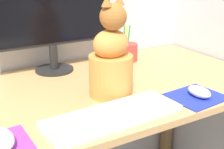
{
  "coord_description": "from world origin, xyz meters",
  "views": [
    {
      "loc": [
        -0.47,
        -1.01,
        1.21
      ],
      "look_at": [
        0.01,
        -0.17,
        0.86
      ],
      "focal_mm": 50.0,
      "sensor_mm": 36.0,
      "label": 1
    }
  ],
  "objects_px": {
    "computer_mouse_left": "(3,139)",
    "computer_mouse_right": "(199,92)",
    "pen_cup": "(128,52)",
    "cat": "(111,60)",
    "monitor": "(51,18)",
    "keyboard": "(113,115)"
  },
  "relations": [
    {
      "from": "computer_mouse_left",
      "to": "monitor",
      "type": "bearing_deg",
      "value": 57.04
    },
    {
      "from": "computer_mouse_left",
      "to": "cat",
      "type": "relative_size",
      "value": 0.32
    },
    {
      "from": "monitor",
      "to": "computer_mouse_right",
      "type": "relative_size",
      "value": 5.73
    },
    {
      "from": "cat",
      "to": "keyboard",
      "type": "bearing_deg",
      "value": -131.15
    },
    {
      "from": "keyboard",
      "to": "computer_mouse_left",
      "type": "xyz_separation_m",
      "value": [
        -0.33,
        0.01,
        0.01
      ]
    },
    {
      "from": "pen_cup",
      "to": "monitor",
      "type": "bearing_deg",
      "value": 174.41
    },
    {
      "from": "computer_mouse_right",
      "to": "cat",
      "type": "relative_size",
      "value": 0.27
    },
    {
      "from": "computer_mouse_right",
      "to": "pen_cup",
      "type": "distance_m",
      "value": 0.51
    },
    {
      "from": "monitor",
      "to": "computer_mouse_right",
      "type": "bearing_deg",
      "value": -57.41
    },
    {
      "from": "computer_mouse_left",
      "to": "computer_mouse_right",
      "type": "xyz_separation_m",
      "value": [
        0.68,
        -0.03,
        0.0
      ]
    },
    {
      "from": "keyboard",
      "to": "pen_cup",
      "type": "relative_size",
      "value": 2.59
    },
    {
      "from": "computer_mouse_left",
      "to": "pen_cup",
      "type": "height_order",
      "value": "pen_cup"
    },
    {
      "from": "monitor",
      "to": "cat",
      "type": "height_order",
      "value": "monitor"
    },
    {
      "from": "monitor",
      "to": "pen_cup",
      "type": "bearing_deg",
      "value": -5.59
    },
    {
      "from": "computer_mouse_left",
      "to": "cat",
      "type": "distance_m",
      "value": 0.46
    },
    {
      "from": "keyboard",
      "to": "computer_mouse_right",
      "type": "relative_size",
      "value": 4.58
    },
    {
      "from": "monitor",
      "to": "pen_cup",
      "type": "height_order",
      "value": "monitor"
    },
    {
      "from": "monitor",
      "to": "computer_mouse_left",
      "type": "height_order",
      "value": "monitor"
    },
    {
      "from": "pen_cup",
      "to": "cat",
      "type": "bearing_deg",
      "value": -131.29
    },
    {
      "from": "computer_mouse_left",
      "to": "computer_mouse_right",
      "type": "bearing_deg",
      "value": -2.48
    },
    {
      "from": "monitor",
      "to": "keyboard",
      "type": "relative_size",
      "value": 1.25
    },
    {
      "from": "keyboard",
      "to": "cat",
      "type": "height_order",
      "value": "cat"
    }
  ]
}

